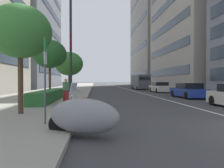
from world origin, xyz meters
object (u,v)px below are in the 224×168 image
(motorcycle_far_end_row, at_px, (88,109))
(pedestrian_on_plaza, at_px, (66,91))
(parking_sign_by_curb, at_px, (45,69))
(street_tree_near_plaza_corner, at_px, (20,32))
(motorcycle_second_in_row, at_px, (83,116))
(street_tree_by_lamp_post, at_px, (50,54))
(street_lamp_with_banners, at_px, (76,34))
(street_tree_far_plaza, at_px, (69,64))
(car_mid_block_traffic, at_px, (160,87))
(delivery_van_ahead, at_px, (140,82))
(car_far_down_avenue, at_px, (188,91))

(motorcycle_far_end_row, bearing_deg, pedestrian_on_plaza, -47.46)
(parking_sign_by_curb, bearing_deg, street_tree_near_plaza_corner, 34.47)
(motorcycle_second_in_row, bearing_deg, street_tree_by_lamp_post, -50.12)
(parking_sign_by_curb, xyz_separation_m, street_lamp_with_banners, (8.43, -0.25, 3.03))
(motorcycle_second_in_row, distance_m, street_lamp_with_banners, 10.62)
(motorcycle_second_in_row, bearing_deg, street_tree_near_plaza_corner, -26.08)
(street_tree_far_plaza, bearing_deg, car_mid_block_traffic, -84.45)
(street_lamp_with_banners, distance_m, street_tree_by_lamp_post, 5.72)
(motorcycle_far_end_row, relative_size, street_tree_near_plaza_corner, 0.43)
(delivery_van_ahead, relative_size, street_tree_near_plaza_corner, 1.24)
(delivery_van_ahead, bearing_deg, pedestrian_on_plaza, 154.67)
(street_tree_near_plaza_corner, distance_m, street_tree_far_plaza, 16.65)
(car_mid_block_traffic, relative_size, street_tree_by_lamp_post, 0.84)
(street_tree_near_plaza_corner, distance_m, street_tree_by_lamp_post, 10.99)
(street_tree_near_plaza_corner, bearing_deg, street_tree_by_lamp_post, 5.76)
(motorcycle_second_in_row, relative_size, street_tree_near_plaza_corner, 0.47)
(car_mid_block_traffic, height_order, pedestrian_on_plaza, pedestrian_on_plaza)
(street_tree_far_plaza, relative_size, pedestrian_on_plaza, 3.18)
(street_tree_by_lamp_post, distance_m, street_tree_far_plaza, 5.84)
(motorcycle_far_end_row, bearing_deg, street_tree_by_lamp_post, -45.81)
(street_lamp_with_banners, bearing_deg, parking_sign_by_curb, 178.27)
(motorcycle_second_in_row, distance_m, pedestrian_on_plaza, 7.87)
(motorcycle_far_end_row, xyz_separation_m, street_tree_near_plaza_corner, (0.95, 2.95, 3.24))
(delivery_van_ahead, relative_size, pedestrian_on_plaza, 3.72)
(motorcycle_second_in_row, distance_m, delivery_van_ahead, 31.29)
(car_mid_block_traffic, height_order, street_tree_by_lamp_post, street_tree_by_lamp_post)
(street_tree_by_lamp_post, bearing_deg, street_tree_near_plaza_corner, -174.24)
(street_lamp_with_banners, xyz_separation_m, pedestrian_on_plaza, (-1.91, 0.50, -4.04))
(motorcycle_second_in_row, relative_size, motorcycle_far_end_row, 1.09)
(delivery_van_ahead, relative_size, parking_sign_by_curb, 2.02)
(motorcycle_second_in_row, bearing_deg, car_mid_block_traffic, -88.57)
(delivery_van_ahead, height_order, parking_sign_by_curb, parking_sign_by_curb)
(street_lamp_with_banners, relative_size, street_tree_by_lamp_post, 1.51)
(motorcycle_far_end_row, distance_m, street_tree_near_plaza_corner, 4.48)
(delivery_van_ahead, height_order, street_tree_near_plaza_corner, street_tree_near_plaza_corner)
(motorcycle_second_in_row, relative_size, car_far_down_avenue, 0.50)
(motorcycle_far_end_row, height_order, street_tree_by_lamp_post, street_tree_by_lamp_post)
(parking_sign_by_curb, height_order, street_tree_far_plaza, street_tree_far_plaza)
(street_tree_by_lamp_post, height_order, pedestrian_on_plaza, street_tree_by_lamp_post)
(motorcycle_far_end_row, relative_size, street_tree_by_lamp_post, 0.38)
(parking_sign_by_curb, bearing_deg, street_tree_far_plaza, 4.75)
(delivery_van_ahead, xyz_separation_m, pedestrian_on_plaza, (-22.42, 9.92, -0.44))
(car_far_down_avenue, distance_m, street_tree_by_lamp_post, 13.49)
(motorcycle_second_in_row, relative_size, delivery_van_ahead, 0.38)
(street_tree_far_plaza, bearing_deg, pedestrian_on_plaza, -173.89)
(car_mid_block_traffic, relative_size, pedestrian_on_plaza, 2.85)
(car_far_down_avenue, bearing_deg, street_tree_by_lamp_post, 80.74)
(street_tree_by_lamp_post, xyz_separation_m, street_tree_far_plaza, (5.72, -1.12, -0.46))
(motorcycle_far_end_row, xyz_separation_m, car_mid_block_traffic, (18.75, -8.99, 0.20))
(car_mid_block_traffic, bearing_deg, motorcycle_far_end_row, 154.20)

